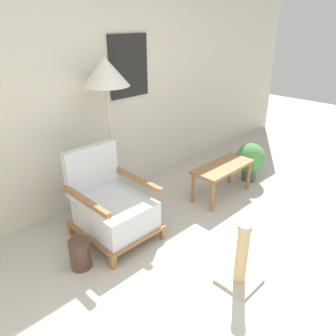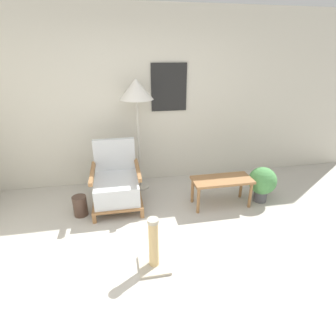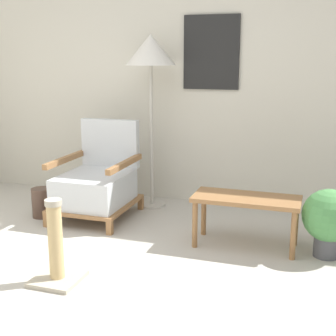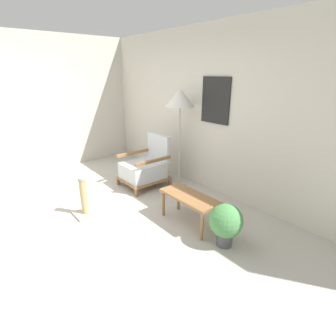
% 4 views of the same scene
% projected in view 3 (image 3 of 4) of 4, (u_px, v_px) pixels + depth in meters
% --- Properties ---
extents(ground_plane, '(14.00, 14.00, 0.00)m').
position_uv_depth(ground_plane, '(57.00, 299.00, 2.98)').
color(ground_plane, '#B7B2A8').
extents(wall_back, '(8.00, 0.09, 2.70)m').
position_uv_depth(wall_back, '(170.00, 72.00, 4.83)').
color(wall_back, beige).
rests_on(wall_back, ground_plane).
extents(armchair, '(0.68, 0.79, 0.91)m').
position_uv_depth(armchair, '(97.00, 183.00, 4.46)').
color(armchair, olive).
rests_on(armchair, ground_plane).
extents(floor_lamp, '(0.49, 0.49, 1.72)m').
position_uv_depth(floor_lamp, '(151.00, 56.00, 4.52)').
color(floor_lamp, '#B7B2A8').
rests_on(floor_lamp, ground_plane).
extents(coffee_table, '(0.85, 0.37, 0.42)m').
position_uv_depth(coffee_table, '(246.00, 204.00, 3.74)').
color(coffee_table, olive).
rests_on(coffee_table, ground_plane).
extents(vase, '(0.19, 0.19, 0.28)m').
position_uv_depth(vase, '(42.00, 203.00, 4.49)').
color(vase, '#473328').
rests_on(vase, ground_plane).
extents(potted_plant, '(0.40, 0.40, 0.53)m').
position_uv_depth(potted_plant, '(329.00, 218.00, 3.55)').
color(potted_plant, '#4C4C51').
rests_on(potted_plant, ground_plane).
extents(scratching_post, '(0.32, 0.32, 0.59)m').
position_uv_depth(scratching_post, '(56.00, 253.00, 3.17)').
color(scratching_post, '#B2A893').
rests_on(scratching_post, ground_plane).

